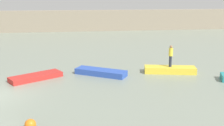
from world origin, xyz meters
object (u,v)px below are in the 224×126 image
object	(u,v)px
rowboat_blue	(101,72)
rowboat_red	(36,77)
person_yellow_shirt	(171,55)
rowboat_yellow	(170,70)
mooring_buoy	(30,125)

from	to	relation	value
rowboat_blue	rowboat_red	bearing A→B (deg)	-143.75
rowboat_red	person_yellow_shirt	bearing A→B (deg)	-29.06
rowboat_yellow	mooring_buoy	distance (m)	12.79
rowboat_yellow	mooring_buoy	bearing A→B (deg)	-126.84
mooring_buoy	rowboat_red	bearing A→B (deg)	95.20
rowboat_red	person_yellow_shirt	world-z (taller)	person_yellow_shirt
rowboat_blue	rowboat_yellow	size ratio (longest dim) A/B	1.00
rowboat_red	rowboat_blue	bearing A→B (deg)	-25.78
rowboat_red	mooring_buoy	xyz separation A→B (m)	(0.74, -8.10, 0.09)
rowboat_blue	mooring_buoy	size ratio (longest dim) A/B	7.46
person_yellow_shirt	rowboat_blue	bearing A→B (deg)	179.05
rowboat_red	mooring_buoy	world-z (taller)	mooring_buoy
rowboat_red	mooring_buoy	distance (m)	8.14
rowboat_red	mooring_buoy	size ratio (longest dim) A/B	7.12
rowboat_red	rowboat_blue	xyz separation A→B (m)	(4.83, 0.44, 0.04)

